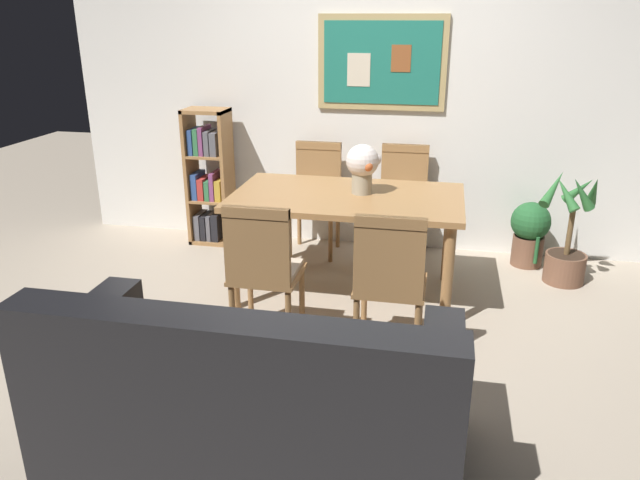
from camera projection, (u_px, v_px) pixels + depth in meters
The scene contains 12 objects.
ground_plane at pixel (338, 334), 3.83m from camera, with size 12.00×12.00×0.00m, color tan.
wall_back_with_painting at pixel (376, 92), 4.93m from camera, with size 5.20×0.14×2.60m.
dining_table at pixel (347, 207), 4.16m from camera, with size 1.57×0.93×0.74m.
dining_chair_near_right at pixel (390, 275), 3.36m from camera, with size 0.40×0.41×0.91m.
dining_chair_far_left at pixel (316, 189), 5.02m from camera, with size 0.40×0.41×0.91m.
dining_chair_far_right at pixel (403, 192), 4.92m from camera, with size 0.40×0.41×0.91m.
dining_chair_near_left at pixel (263, 264), 3.51m from camera, with size 0.40×0.41×0.91m.
leather_couch at pixel (249, 400), 2.65m from camera, with size 1.80×0.84×0.84m.
bookshelf at pixel (209, 181), 5.21m from camera, with size 0.36×0.28×1.16m.
potted_ivy at pixel (530, 231), 4.79m from camera, with size 0.31×0.31×0.53m.
potted_palm at pixel (567, 245), 4.47m from camera, with size 0.43×0.43×0.86m.
flower_vase at pixel (363, 165), 4.09m from camera, with size 0.24×0.22×0.34m.
Camera 1 is at (0.57, -3.33, 1.89)m, focal length 33.99 mm.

